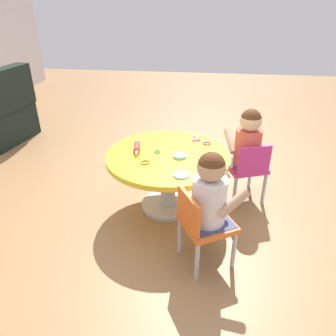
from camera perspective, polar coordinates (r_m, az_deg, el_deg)
name	(u,v)px	position (r m, az deg, el deg)	size (l,w,h in m)	color
ground_plane	(168,206)	(2.75, 0.00, -6.59)	(10.00, 10.00, 0.00)	#9E7247
craft_table	(168,166)	(2.55, 0.00, 0.30)	(0.95, 0.95, 0.48)	silver
child_chair_left	(202,223)	(2.08, 6.03, -9.58)	(0.41, 0.41, 0.54)	#B7B7BC
seated_child_left	(210,192)	(1.97, 7.40, -4.11)	(0.40, 0.43, 0.51)	#3F4772
child_chair_right	(247,167)	(2.76, 13.58, 0.13)	(0.38, 0.38, 0.54)	#B7B7BC
seated_child_right	(248,140)	(2.70, 13.77, 4.76)	(0.42, 0.37, 0.51)	#3F4772
rolling_pin	(137,147)	(2.57, -5.43, 3.62)	(0.23, 0.07, 0.05)	#D83F3F
craft_scissors	(195,139)	(2.77, 4.80, 5.05)	(0.14, 0.09, 0.01)	silver
playdough_blob_0	(181,175)	(2.21, 2.28, -1.20)	(0.11, 0.11, 0.01)	#8CCCF2
playdough_blob_1	(179,156)	(2.46, 2.01, 2.13)	(0.10, 0.10, 0.02)	#8CCCF2
cookie_cutter_0	(207,143)	(2.70, 6.80, 4.31)	(0.07, 0.07, 0.01)	#D83FA5
cookie_cutter_1	(145,162)	(2.38, -4.01, 1.00)	(0.07, 0.07, 0.01)	orange
cookie_cutter_2	(157,152)	(2.54, -1.91, 2.87)	(0.05, 0.05, 0.01)	#4CB259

